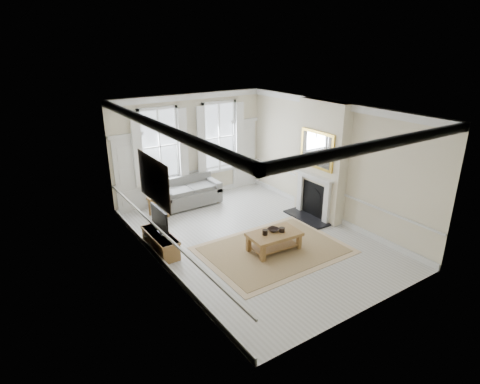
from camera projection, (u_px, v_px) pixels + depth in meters
floor at (255, 239)px, 10.58m from camera, size 7.20×7.20×0.00m
ceiling at (257, 109)px, 9.37m from camera, size 7.20×7.20×0.00m
back_wall at (190, 147)px, 12.77m from camera, size 5.20×0.00×5.20m
left_wall at (159, 200)px, 8.63m from camera, size 0.00×7.20×7.20m
right_wall at (331, 161)px, 11.32m from camera, size 0.00×7.20×7.20m
window_left at (160, 146)px, 12.12m from camera, size 1.26×0.20×2.20m
window_right at (219, 137)px, 13.21m from camera, size 1.26×0.20×2.20m
door_left at (130, 176)px, 11.87m from camera, size 0.90×0.08×2.30m
door_right at (244, 155)px, 14.00m from camera, size 0.90×0.08×2.30m
painting at (154, 180)px, 8.76m from camera, size 0.05×1.66×1.06m
chimney_breast at (321, 161)px, 11.39m from camera, size 0.35×1.70×3.38m
hearth at (307, 218)px, 11.77m from camera, size 0.55×1.50×0.05m
fireplace at (313, 194)px, 11.62m from camera, size 0.21×1.45×1.33m
mirror at (317, 150)px, 11.15m from camera, size 0.06×1.26×1.06m
sofa at (188, 194)px, 12.66m from camera, size 1.94×0.94×0.88m
side_table at (158, 201)px, 11.76m from camera, size 0.58×0.58×0.60m
rug at (274, 250)px, 10.01m from camera, size 3.50×2.60×0.02m
coffee_table at (274, 236)px, 9.87m from camera, size 1.33×0.83×0.48m
ceramic_pot_a at (265, 232)px, 9.72m from camera, size 0.13×0.13×0.13m
ceramic_pot_b at (282, 230)px, 9.88m from camera, size 0.15×0.15×0.11m
bowl at (273, 230)px, 9.93m from camera, size 0.35×0.35×0.07m
tv_stand at (161, 243)px, 9.88m from camera, size 0.43×1.35×0.48m
tv at (160, 219)px, 9.66m from camera, size 0.08×0.90×0.68m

